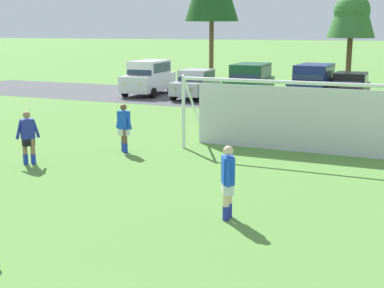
# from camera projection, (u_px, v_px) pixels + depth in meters

# --- Properties ---
(ground_plane) EXTENTS (400.00, 400.00, 0.00)m
(ground_plane) POSITION_uv_depth(u_px,v_px,m) (252.00, 150.00, 17.96)
(ground_plane) COLOR #598C3D
(parking_lot_strip) EXTENTS (52.00, 8.40, 0.01)m
(parking_lot_strip) POSITION_uv_depth(u_px,v_px,m) (318.00, 104.00, 29.30)
(parking_lot_strip) COLOR #4C4C51
(parking_lot_strip) RESTS_ON ground
(soccer_goal) EXTENTS (7.44, 1.95, 2.57)m
(soccer_goal) POSITION_uv_depth(u_px,v_px,m) (293.00, 115.00, 17.34)
(soccer_goal) COLOR white
(soccer_goal) RESTS_ON ground
(player_midfield_center) EXTENTS (0.52, 0.63, 1.64)m
(player_midfield_center) POSITION_uv_depth(u_px,v_px,m) (28.00, 138.00, 15.94)
(player_midfield_center) COLOR #936B4C
(player_midfield_center) RESTS_ON ground
(player_winger_left) EXTENTS (0.72, 0.32, 1.64)m
(player_winger_left) POSITION_uv_depth(u_px,v_px,m) (124.00, 128.00, 17.52)
(player_winger_left) COLOR brown
(player_winger_left) RESTS_ON ground
(player_winger_right) EXTENTS (0.40, 0.72, 1.64)m
(player_winger_right) POSITION_uv_depth(u_px,v_px,m) (228.00, 183.00, 11.27)
(player_winger_right) COLOR beige
(player_winger_right) RESTS_ON ground
(parked_car_slot_far_left) EXTENTS (2.36, 4.71, 2.16)m
(parked_car_slot_far_left) POSITION_uv_depth(u_px,v_px,m) (149.00, 77.00, 33.11)
(parked_car_slot_far_left) COLOR silver
(parked_car_slot_far_left) RESTS_ON ground
(parked_car_slot_left) EXTENTS (2.18, 4.28, 1.72)m
(parked_car_slot_left) POSITION_uv_depth(u_px,v_px,m) (196.00, 84.00, 31.46)
(parked_car_slot_left) COLOR #B2B2BC
(parked_car_slot_left) RESTS_ON ground
(parked_car_slot_center_left) EXTENTS (2.30, 4.68, 2.16)m
(parked_car_slot_center_left) POSITION_uv_depth(u_px,v_px,m) (250.00, 82.00, 30.01)
(parked_car_slot_center_left) COLOR #194C2D
(parked_car_slot_center_left) RESTS_ON ground
(parked_car_slot_center) EXTENTS (2.25, 4.66, 2.16)m
(parked_car_slot_center) POSITION_uv_depth(u_px,v_px,m) (313.00, 83.00, 29.48)
(parked_car_slot_center) COLOR navy
(parked_car_slot_center) RESTS_ON ground
(parked_car_slot_center_right) EXTENTS (2.07, 4.21, 1.72)m
(parked_car_slot_center_right) POSITION_uv_depth(u_px,v_px,m) (350.00, 88.00, 29.24)
(parked_car_slot_center_right) COLOR black
(parked_car_slot_center_right) RESTS_ON ground
(tree_mid_left) EXTENTS (3.18, 3.18, 8.47)m
(tree_mid_left) POSITION_uv_depth(u_px,v_px,m) (352.00, 3.00, 34.45)
(tree_mid_left) COLOR brown
(tree_mid_left) RESTS_ON ground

